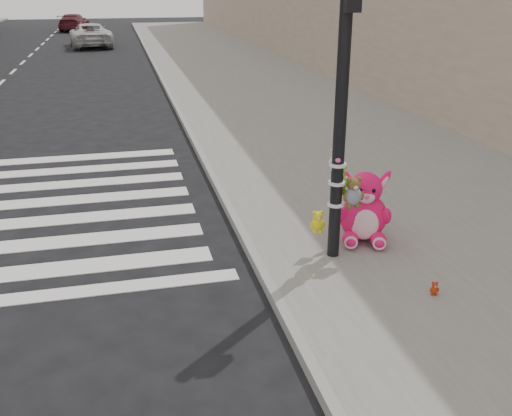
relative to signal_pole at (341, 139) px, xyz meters
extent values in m
plane|color=black|center=(-2.63, -1.81, -1.78)|extent=(120.00, 120.00, 0.00)
cube|color=slate|center=(2.37, 8.19, -1.71)|extent=(7.00, 80.00, 0.14)
cube|color=gray|center=(-1.08, 8.19, -1.71)|extent=(0.12, 80.00, 0.15)
cylinder|color=black|center=(-0.03, -0.01, 0.36)|extent=(0.16, 0.16, 4.00)
cylinder|color=white|center=(-0.03, -0.01, -0.89)|extent=(0.22, 0.22, 0.04)
cylinder|color=white|center=(-0.03, -0.01, -0.59)|extent=(0.22, 0.22, 0.04)
cylinder|color=white|center=(-0.03, -0.01, -0.34)|extent=(0.22, 0.22, 0.04)
ellipsoid|color=#FF1567|center=(0.29, 0.16, -1.54)|extent=(0.33, 0.42, 0.20)
ellipsoid|color=#FF1567|center=(0.66, 0.04, -1.54)|extent=(0.33, 0.42, 0.20)
ellipsoid|color=#FF1567|center=(0.57, 0.39, -1.29)|extent=(0.84, 0.78, 0.69)
ellipsoid|color=#F9BFD1|center=(0.49, 0.16, -1.32)|extent=(0.41, 0.25, 0.46)
sphere|color=#FF1567|center=(0.57, 0.39, -0.86)|extent=(0.60, 0.60, 0.48)
ellipsoid|color=#FF1567|center=(0.37, 0.47, -0.80)|extent=(0.34, 0.19, 0.48)
ellipsoid|color=#FF1567|center=(0.78, 0.34, -0.80)|extent=(0.34, 0.19, 0.48)
imported|color=silver|center=(-4.12, 29.69, -1.10)|extent=(2.72, 5.08, 1.36)
imported|color=maroon|center=(-5.77, 42.24, -1.14)|extent=(2.35, 4.58, 1.27)
camera|label=1|loc=(-2.70, -6.64, 1.87)|focal=40.00mm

